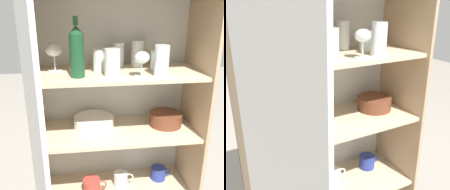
# 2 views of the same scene
# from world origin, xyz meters

# --- Properties ---
(cupboard_back_panel) EXTENTS (0.88, 0.02, 1.38)m
(cupboard_back_panel) POSITION_xyz_m (0.00, 0.36, 0.69)
(cupboard_back_panel) COLOR silver
(cupboard_back_panel) RESTS_ON ground_plane
(cupboard_side_left) EXTENTS (0.02, 0.38, 1.38)m
(cupboard_side_left) POSITION_xyz_m (-0.43, 0.17, 0.69)
(cupboard_side_left) COLOR tan
(cupboard_side_left) RESTS_ON ground_plane
(cupboard_side_right) EXTENTS (0.02, 0.38, 1.38)m
(cupboard_side_right) POSITION_xyz_m (0.43, 0.17, 0.69)
(cupboard_side_right) COLOR tan
(cupboard_side_right) RESTS_ON ground_plane
(shelf_board_lower) EXTENTS (0.84, 0.35, 0.02)m
(shelf_board_lower) POSITION_xyz_m (0.00, 0.17, 0.26)
(shelf_board_lower) COLOR beige
(shelf_board_middle) EXTENTS (0.84, 0.35, 0.02)m
(shelf_board_middle) POSITION_xyz_m (0.00, 0.17, 0.65)
(shelf_board_middle) COLOR beige
(shelf_board_upper) EXTENTS (0.84, 0.35, 0.02)m
(shelf_board_upper) POSITION_xyz_m (0.00, 0.17, 0.99)
(shelf_board_upper) COLOR beige
(tumbler_glass_0) EXTENTS (0.08, 0.08, 0.13)m
(tumbler_glass_0) POSITION_xyz_m (-0.05, 0.10, 1.07)
(tumbler_glass_0) COLOR white
(tumbler_glass_0) RESTS_ON shelf_board_upper
(tumbler_glass_1) EXTENTS (0.07, 0.07, 0.14)m
(tumbler_glass_1) POSITION_xyz_m (0.12, 0.28, 1.07)
(tumbler_glass_1) COLOR white
(tumbler_glass_1) RESTS_ON shelf_board_upper
(tumbler_glass_2) EXTENTS (0.07, 0.07, 0.15)m
(tumbler_glass_2) POSITION_xyz_m (0.19, 0.08, 1.07)
(tumbler_glass_2) COLOR white
(tumbler_glass_2) RESTS_ON shelf_board_upper
(tumbler_glass_3) EXTENTS (0.06, 0.06, 0.12)m
(tumbler_glass_3) POSITION_xyz_m (-0.10, 0.19, 1.06)
(tumbler_glass_3) COLOR white
(tumbler_glass_3) RESTS_ON shelf_board_upper
(tumbler_glass_4) EXTENTS (0.07, 0.07, 0.10)m
(tumbler_glass_4) POSITION_xyz_m (0.20, 0.20, 1.05)
(tumbler_glass_4) COLOR white
(tumbler_glass_4) RESTS_ON shelf_board_upper
(tumbler_glass_5) EXTENTS (0.06, 0.06, 0.13)m
(tumbler_glass_5) POSITION_xyz_m (0.01, 0.29, 1.07)
(tumbler_glass_5) COLOR white
(tumbler_glass_5) RESTS_ON shelf_board_upper
(wine_glass_0) EXTENTS (0.07, 0.07, 0.13)m
(wine_glass_0) POSITION_xyz_m (0.09, 0.05, 1.09)
(wine_glass_0) COLOR white
(wine_glass_0) RESTS_ON shelf_board_upper
(wine_glass_1) EXTENTS (0.09, 0.09, 0.15)m
(wine_glass_1) POSITION_xyz_m (-0.33, 0.22, 1.11)
(wine_glass_1) COLOR white
(wine_glass_1) RESTS_ON shelf_board_upper
(wine_bottle) EXTENTS (0.07, 0.07, 0.28)m
(wine_bottle) POSITION_xyz_m (-0.21, 0.10, 1.12)
(wine_bottle) COLOR #194728
(wine_bottle) RESTS_ON shelf_board_upper
(plate_stack_white) EXTENTS (0.22, 0.22, 0.06)m
(plate_stack_white) POSITION_xyz_m (-0.14, 0.22, 0.70)
(plate_stack_white) COLOR white
(plate_stack_white) RESTS_ON shelf_board_middle
(mixing_bowl_large) EXTENTS (0.19, 0.19, 0.07)m
(mixing_bowl_large) POSITION_xyz_m (0.28, 0.20, 0.70)
(mixing_bowl_large) COLOR brown
(mixing_bowl_large) RESTS_ON shelf_board_middle
(coffee_mug_primary) EXTENTS (0.12, 0.09, 0.08)m
(coffee_mug_primary) POSITION_xyz_m (0.02, 0.21, 0.31)
(coffee_mug_primary) COLOR white
(coffee_mug_primary) RESTS_ON shelf_board_lower
(coffee_mug_extra_2) EXTENTS (0.13, 0.09, 0.08)m
(coffee_mug_extra_2) POSITION_xyz_m (0.27, 0.23, 0.31)
(coffee_mug_extra_2) COLOR #283893
(coffee_mug_extra_2) RESTS_ON shelf_board_lower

